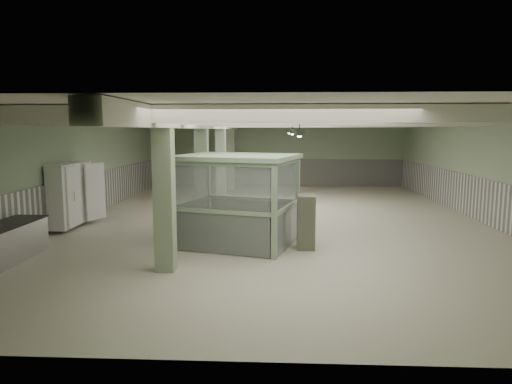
{
  "coord_description": "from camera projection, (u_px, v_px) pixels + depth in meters",
  "views": [
    {
      "loc": [
        -0.0,
        -15.83,
        3.13
      ],
      "look_at": [
        -0.65,
        -2.38,
        1.3
      ],
      "focal_mm": 32.0,
      "sensor_mm": 36.0,
      "label": 1
    }
  ],
  "objects": [
    {
      "name": "floor",
      "position": [
        278.0,
        220.0,
        16.08
      ],
      "size": [
        20.0,
        20.0,
        0.0
      ],
      "primitive_type": "plane",
      "color": "beige",
      "rests_on": "ground"
    },
    {
      "name": "ceiling",
      "position": [
        278.0,
        116.0,
        15.6
      ],
      "size": [
        14.0,
        20.0,
        0.02
      ],
      "primitive_type": "cube",
      "color": "white",
      "rests_on": "wall_back"
    },
    {
      "name": "wall_back",
      "position": [
        278.0,
        154.0,
        25.74
      ],
      "size": [
        14.0,
        0.02,
        3.6
      ],
      "primitive_type": "cube",
      "color": "#8DA382",
      "rests_on": "floor"
    },
    {
      "name": "wall_front",
      "position": [
        278.0,
        233.0,
        5.94
      ],
      "size": [
        14.0,
        0.02,
        3.6
      ],
      "primitive_type": "cube",
      "color": "#8DA382",
      "rests_on": "floor"
    },
    {
      "name": "wall_left",
      "position": [
        81.0,
        168.0,
        16.18
      ],
      "size": [
        0.02,
        20.0,
        3.6
      ],
      "primitive_type": "cube",
      "color": "#8DA382",
      "rests_on": "floor"
    },
    {
      "name": "wall_right",
      "position": [
        484.0,
        170.0,
        15.51
      ],
      "size": [
        0.02,
        20.0,
        3.6
      ],
      "primitive_type": "cube",
      "color": "#8DA382",
      "rests_on": "floor"
    },
    {
      "name": "wainscot_left",
      "position": [
        83.0,
        197.0,
        16.32
      ],
      "size": [
        0.05,
        19.9,
        1.5
      ],
      "primitive_type": "cube",
      "color": "silver",
      "rests_on": "floor"
    },
    {
      "name": "wainscot_right",
      "position": [
        481.0,
        200.0,
        15.65
      ],
      "size": [
        0.05,
        19.9,
        1.5
      ],
      "primitive_type": "cube",
      "color": "silver",
      "rests_on": "floor"
    },
    {
      "name": "wainscot_back",
      "position": [
        278.0,
        172.0,
        25.86
      ],
      "size": [
        13.9,
        0.05,
        1.5
      ],
      "primitive_type": "cube",
      "color": "silver",
      "rests_on": "floor"
    },
    {
      "name": "girder",
      "position": [
        206.0,
        123.0,
        15.75
      ],
      "size": [
        0.45,
        19.9,
        0.4
      ],
      "primitive_type": "cube",
      "color": "white",
      "rests_on": "ceiling"
    },
    {
      "name": "beam_a",
      "position": [
        278.0,
        114.0,
        8.2
      ],
      "size": [
        13.9,
        0.35,
        0.32
      ],
      "primitive_type": "cube",
      "color": "white",
      "rests_on": "ceiling"
    },
    {
      "name": "beam_b",
      "position": [
        278.0,
        118.0,
        10.68
      ],
      "size": [
        13.9,
        0.35,
        0.32
      ],
      "primitive_type": "cube",
      "color": "white",
      "rests_on": "ceiling"
    },
    {
      "name": "beam_c",
      "position": [
        278.0,
        120.0,
        13.15
      ],
      "size": [
        13.9,
        0.35,
        0.32
      ],
      "primitive_type": "cube",
      "color": "white",
      "rests_on": "ceiling"
    },
    {
      "name": "beam_d",
      "position": [
        278.0,
        122.0,
        15.62
      ],
      "size": [
        13.9,
        0.35,
        0.32
      ],
      "primitive_type": "cube",
      "color": "white",
      "rests_on": "ceiling"
    },
    {
      "name": "beam_e",
      "position": [
        278.0,
        123.0,
        18.1
      ],
      "size": [
        13.9,
        0.35,
        0.32
      ],
      "primitive_type": "cube",
      "color": "white",
      "rests_on": "ceiling"
    },
    {
      "name": "beam_f",
      "position": [
        278.0,
        124.0,
        20.57
      ],
      "size": [
        13.9,
        0.35,
        0.32
      ],
      "primitive_type": "cube",
      "color": "white",
      "rests_on": "ceiling"
    },
    {
      "name": "beam_g",
      "position": [
        278.0,
        124.0,
        23.05
      ],
      "size": [
        13.9,
        0.35,
        0.32
      ],
      "primitive_type": "cube",
      "color": "white",
      "rests_on": "ceiling"
    },
    {
      "name": "column_a",
      "position": [
        164.0,
        191.0,
        10.02
      ],
      "size": [
        0.42,
        0.42,
        3.6
      ],
      "primitive_type": "cube",
      "color": "#9AAE8C",
      "rests_on": "floor"
    },
    {
      "name": "column_b",
      "position": [
        202.0,
        171.0,
        14.97
      ],
      "size": [
        0.42,
        0.42,
        3.6
      ],
      "primitive_type": "cube",
      "color": "#9AAE8C",
      "rests_on": "floor"
    },
    {
      "name": "column_c",
      "position": [
        221.0,
        161.0,
        19.92
      ],
      "size": [
        0.42,
        0.42,
        3.6
      ],
      "primitive_type": "cube",
      "color": "#9AAE8C",
      "rests_on": "floor"
    },
    {
      "name": "column_d",
      "position": [
        230.0,
        156.0,
        23.88
      ],
      "size": [
        0.42,
        0.42,
        3.6
      ],
      "primitive_type": "cube",
      "color": "#9AAE8C",
      "rests_on": "floor"
    },
    {
      "name": "pendant_front",
      "position": [
        300.0,
        134.0,
        10.7
      ],
      "size": [
        0.44,
        0.44,
        0.22
      ],
      "primitive_type": "cone",
      "rotation": [
        3.14,
        0.0,
        0.0
      ],
      "color": "#29372B",
      "rests_on": "ceiling"
    },
    {
      "name": "pendant_mid",
      "position": [
        292.0,
        132.0,
        16.14
      ],
      "size": [
        0.44,
        0.44,
        0.22
      ],
      "primitive_type": "cone",
      "rotation": [
        3.14,
        0.0,
        0.0
      ],
      "color": "#29372B",
      "rests_on": "ceiling"
    },
    {
      "name": "pendant_back",
      "position": [
        289.0,
        132.0,
        21.09
      ],
      "size": [
        0.44,
        0.44,
        0.22
      ],
      "primitive_type": "cone",
      "rotation": [
        3.14,
        0.0,
        0.0
      ],
      "color": "#29372B",
      "rests_on": "ceiling"
    },
    {
      "name": "walkin_cooler",
      "position": [
        72.0,
        197.0,
        14.64
      ],
      "size": [
        0.88,
        2.16,
        1.98
      ],
      "color": "white",
      "rests_on": "floor"
    },
    {
      "name": "guard_booth",
      "position": [
        237.0,
        183.0,
        12.44
      ],
      "size": [
        3.66,
        3.34,
        2.47
      ],
      "rotation": [
        0.0,
        0.0,
        -0.28
      ],
      "color": "#91AD8A",
      "rests_on": "floor"
    },
    {
      "name": "filing_cabinet",
      "position": [
        306.0,
        222.0,
        12.09
      ],
      "size": [
        0.47,
        0.67,
        1.43
      ],
      "primitive_type": "cube",
      "rotation": [
        0.0,
        0.0,
        -0.02
      ],
      "color": "#5B6050",
      "rests_on": "floor"
    }
  ]
}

